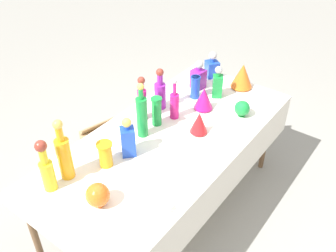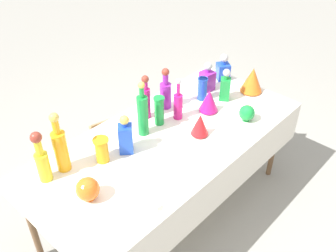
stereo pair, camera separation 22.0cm
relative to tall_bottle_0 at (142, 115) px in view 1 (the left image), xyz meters
name	(u,v)px [view 1 (the left image)]	position (x,y,z in m)	size (l,w,h in m)	color
ground_plane	(168,210)	(0.08, -0.16, -0.93)	(40.00, 40.00, 0.00)	gray
display_table	(172,146)	(0.08, -0.20, -0.23)	(2.09, 0.96, 0.76)	white
tall_bottle_0	(142,115)	(0.00, 0.00, 0.00)	(0.08, 0.08, 0.42)	#198C38
tall_bottle_1	(46,169)	(-0.73, 0.10, -0.02)	(0.08, 0.08, 0.36)	yellow
tall_bottle_2	(64,155)	(-0.60, 0.10, 0.00)	(0.09, 0.09, 0.42)	orange
tall_bottle_3	(160,92)	(0.35, 0.12, -0.04)	(0.09, 0.09, 0.34)	purple
tall_bottle_4	(142,101)	(0.16, 0.13, -0.01)	(0.06, 0.06, 0.35)	#C61972
tall_bottle_5	(174,104)	(0.31, -0.05, -0.05)	(0.07, 0.07, 0.33)	#C61972
square_decanter_0	(212,66)	(1.02, 0.06, -0.07)	(0.15, 0.15, 0.24)	blue
square_decanter_1	(218,83)	(0.76, -0.15, -0.05)	(0.11, 0.11, 0.27)	#198C38
square_decanter_2	(128,139)	(-0.21, -0.06, -0.05)	(0.13, 0.13, 0.29)	blue
square_decanter_3	(198,77)	(0.79, 0.05, -0.07)	(0.11, 0.11, 0.25)	purple
slender_vase_0	(157,111)	(0.16, 0.00, -0.05)	(0.08, 0.08, 0.22)	#198C38
slender_vase_1	(105,154)	(-0.38, -0.02, -0.08)	(0.10, 0.10, 0.17)	orange
slender_vase_2	(195,87)	(0.64, -0.02, -0.07)	(0.08, 0.08, 0.19)	blue
fluted_vase_0	(199,122)	(0.26, -0.30, -0.08)	(0.13, 0.13, 0.17)	red
fluted_vase_1	(242,76)	(1.01, -0.24, -0.06)	(0.18, 0.18, 0.22)	orange
fluted_vase_2	(204,98)	(0.54, -0.16, -0.08)	(0.15, 0.15, 0.18)	#C61972
round_bowl_0	(242,108)	(0.63, -0.45, -0.11)	(0.12, 0.12, 0.13)	#198C38
round_bowl_1	(98,195)	(-0.65, -0.22, -0.10)	(0.14, 0.14, 0.15)	orange
price_tag_left	(173,209)	(-0.44, -0.58, -0.15)	(0.04, 0.01, 0.03)	white
cardboard_box_behind_left	(109,146)	(0.27, 0.67, -0.78)	(0.47, 0.49, 0.38)	tan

